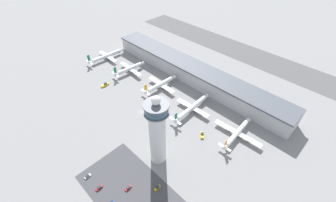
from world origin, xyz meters
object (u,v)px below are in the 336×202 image
object	(u,v)px
car_yellow_taxi	(88,176)
airplane_gate_bravo	(130,69)
control_tower	(157,131)
airplane_gate_delta	(192,108)
service_truck_baggage	(202,135)
airplane_gate_charlie	(161,84)
airplane_gate_alpha	(107,56)
airplane_gate_echo	(237,133)
service_truck_catering	(164,105)
car_navy_sedan	(128,188)
car_grey_coupe	(99,188)
service_truck_fuel	(105,85)
car_green_van	(157,188)

from	to	relation	value
car_yellow_taxi	airplane_gate_bravo	bearing A→B (deg)	129.25
control_tower	airplane_gate_delta	xyz separation A→B (m)	(-14.77, 54.25, -24.44)
car_yellow_taxi	control_tower	bearing A→B (deg)	62.66
service_truck_baggage	airplane_gate_charlie	bearing A→B (deg)	163.64
airplane_gate_alpha	airplane_gate_delta	size ratio (longest dim) A/B	1.00
control_tower	airplane_gate_charlie	size ratio (longest dim) A/B	1.44
airplane_gate_bravo	airplane_gate_echo	distance (m)	131.54
service_truck_catering	service_truck_baggage	size ratio (longest dim) A/B	1.02
car_navy_sedan	car_yellow_taxi	world-z (taller)	car_navy_sedan
control_tower	car_grey_coupe	bearing A→B (deg)	-103.22
airplane_gate_delta	service_truck_catering	world-z (taller)	airplane_gate_delta
airplane_gate_echo	car_grey_coupe	size ratio (longest dim) A/B	8.53
airplane_gate_alpha	service_truck_fuel	xyz separation A→B (m)	(43.43, -31.25, -3.16)
service_truck_catering	service_truck_baggage	xyz separation A→B (m)	(46.41, -3.48, 0.21)
airplane_gate_delta	car_grey_coupe	distance (m)	97.06
service_truck_fuel	car_grey_coupe	xyz separation A→B (m)	(91.24, -64.07, -0.45)
car_navy_sedan	airplane_gate_delta	bearing A→B (deg)	102.11
airplane_gate_alpha	airplane_gate_charlie	bearing A→B (deg)	3.69
airplane_gate_bravo	service_truck_baggage	world-z (taller)	airplane_gate_bravo
service_truck_catering	service_truck_baggage	bearing A→B (deg)	-4.29
airplane_gate_bravo	car_grey_coupe	world-z (taller)	airplane_gate_bravo
service_truck_baggage	control_tower	bearing A→B (deg)	-103.46
airplane_gate_charlie	car_yellow_taxi	bearing A→B (deg)	-70.55
service_truck_baggage	car_grey_coupe	size ratio (longest dim) A/B	1.40
service_truck_baggage	car_navy_sedan	xyz separation A→B (m)	(-5.99, -67.90, -0.47)
airplane_gate_delta	service_truck_baggage	size ratio (longest dim) A/B	7.05
service_truck_baggage	car_navy_sedan	world-z (taller)	service_truck_baggage
airplane_gate_bravo	airplane_gate_echo	bearing A→B (deg)	0.88
control_tower	service_truck_baggage	bearing A→B (deg)	76.54
control_tower	service_truck_fuel	bearing A→B (deg)	168.04
airplane_gate_charlie	car_navy_sedan	xyz separation A→B (m)	(61.73, -87.78, -3.95)
airplane_gate_alpha	airplane_gate_charlie	distance (m)	86.33
airplane_gate_echo	car_navy_sedan	bearing A→B (deg)	-106.50
airplane_gate_alpha	car_green_van	world-z (taller)	airplane_gate_alpha
airplane_gate_alpha	car_grey_coupe	world-z (taller)	airplane_gate_alpha
airplane_gate_echo	car_grey_coupe	world-z (taller)	airplane_gate_echo
airplane_gate_delta	service_truck_fuel	size ratio (longest dim) A/B	5.41
airplane_gate_bravo	car_green_van	bearing A→B (deg)	-30.76
service_truck_catering	service_truck_fuel	distance (m)	67.21
airplane_gate_alpha	car_grey_coupe	size ratio (longest dim) A/B	9.91
control_tower	airplane_gate_bravo	xyz separation A→B (m)	(-102.80, 54.59, -24.07)
airplane_gate_alpha	service_truck_fuel	size ratio (longest dim) A/B	5.42
airplane_gate_alpha	service_truck_fuel	distance (m)	53.60
service_truck_catering	car_grey_coupe	xyz separation A→B (m)	(27.20, -84.49, -0.23)
airplane_gate_bravo	airplane_gate_charlie	distance (m)	44.43
airplane_gate_alpha	car_navy_sedan	size ratio (longest dim) A/B	9.88
airplane_gate_echo	service_truck_baggage	distance (m)	26.88
airplane_gate_delta	airplane_gate_bravo	bearing A→B (deg)	179.78
airplane_gate_delta	car_navy_sedan	xyz separation A→B (m)	(17.97, -83.77, -3.65)
airplane_gate_charlie	service_truck_catering	world-z (taller)	airplane_gate_charlie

